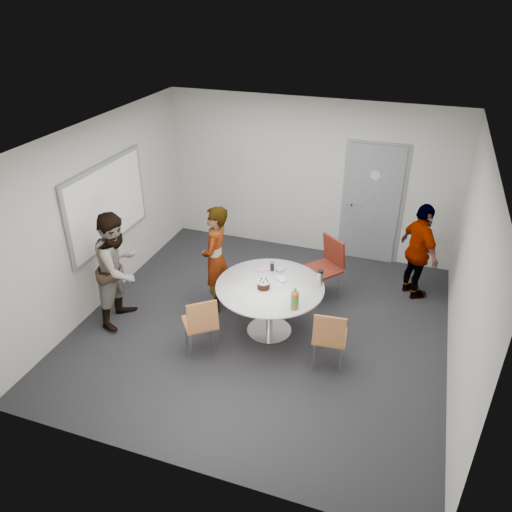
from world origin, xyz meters
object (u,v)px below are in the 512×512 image
at_px(chair_near_left, 201,321).
at_px(person_right, 419,252).
at_px(whiteboard, 108,204).
at_px(door, 372,204).
at_px(person_left, 119,268).
at_px(table, 271,293).
at_px(chair_far, 327,262).
at_px(person_main, 216,259).
at_px(chair_near_right, 329,335).

bearing_deg(chair_near_left, person_right, 4.99).
bearing_deg(chair_near_left, whiteboard, 113.85).
bearing_deg(door, person_left, -136.05).
bearing_deg(table, chair_far, 65.49).
height_order(person_main, person_left, person_left).
bearing_deg(whiteboard, chair_near_right, -12.22).
height_order(chair_near_left, person_right, person_right).
xyz_separation_m(whiteboard, chair_near_right, (3.50, -0.76, -0.93)).
bearing_deg(person_left, chair_near_right, -92.36).
bearing_deg(whiteboard, table, -6.28).
height_order(table, person_right, person_right).
relative_size(whiteboard, chair_near_right, 2.22).
height_order(table, chair_near_left, table).
distance_m(whiteboard, person_right, 4.66).
height_order(person_main, person_right, person_main).
height_order(door, person_right, door).
bearing_deg(person_main, person_right, 106.97).
bearing_deg(door, person_right, -48.24).
distance_m(chair_far, person_right, 1.38).
distance_m(chair_near_left, chair_near_right, 1.62).
xyz_separation_m(chair_near_left, person_main, (-0.24, 1.06, 0.29)).
distance_m(door, chair_near_left, 3.72).
bearing_deg(person_main, person_left, -66.66).
height_order(door, table, door).
xyz_separation_m(door, chair_near_right, (-0.06, -3.04, -0.51)).
xyz_separation_m(whiteboard, chair_far, (3.13, 0.85, -0.84)).
distance_m(chair_near_left, person_right, 3.44).
xyz_separation_m(table, chair_near_left, (-0.71, -0.73, -0.13)).
relative_size(door, person_left, 1.27).
xyz_separation_m(person_main, person_left, (-1.15, -0.70, 0.02)).
bearing_deg(chair_far, person_main, 66.95).
bearing_deg(chair_near_left, chair_far, 18.60).
bearing_deg(chair_near_right, person_left, 172.25).
bearing_deg(chair_far, whiteboard, 53.38).
height_order(whiteboard, chair_far, whiteboard).
relative_size(table, chair_near_left, 1.69).
xyz_separation_m(person_main, person_right, (2.75, 1.28, -0.05)).
height_order(whiteboard, table, whiteboard).
relative_size(whiteboard, person_main, 1.17).
bearing_deg(chair_near_right, person_main, 150.56).
height_order(table, person_left, person_left).
distance_m(chair_near_right, person_main, 2.03).
distance_m(person_main, person_left, 1.35).
xyz_separation_m(table, person_right, (1.80, 1.62, 0.11)).
bearing_deg(person_right, chair_near_left, 98.49).
bearing_deg(table, person_main, 160.61).
bearing_deg(table, whiteboard, 173.72).
height_order(chair_far, person_main, person_main).
distance_m(whiteboard, chair_far, 3.35).
relative_size(chair_near_right, person_main, 0.53).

